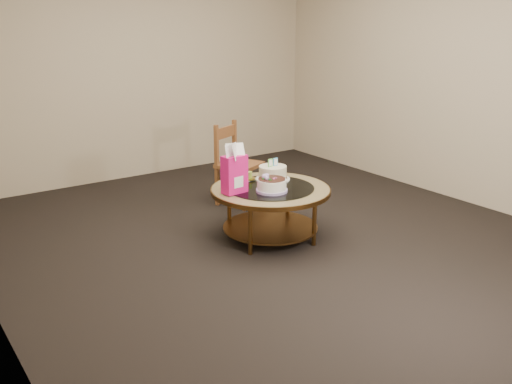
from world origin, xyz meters
TOP-DOWN VIEW (x-y plane):
  - ground at (0.00, 0.00)m, footprint 5.00×5.00m
  - room_walls at (0.00, 0.00)m, footprint 4.52×5.02m
  - coffee_table at (0.00, -0.00)m, footprint 1.02×1.02m
  - decorated_cake at (-0.06, -0.10)m, footprint 0.26×0.26m
  - cream_cake at (0.15, 0.17)m, footprint 0.30×0.30m
  - gift_bag at (-0.33, 0.05)m, footprint 0.21×0.16m
  - pillar_candle at (-0.03, 0.28)m, footprint 0.12×0.12m
  - dining_chair at (0.28, 0.96)m, footprint 0.50×0.50m

SIDE VIEW (x-z plane):
  - ground at x=0.00m, z-range 0.00..0.00m
  - coffee_table at x=0.00m, z-range 0.15..0.61m
  - dining_chair at x=0.28m, z-range 0.01..0.83m
  - pillar_candle at x=-0.03m, z-range 0.44..0.53m
  - decorated_cake at x=-0.06m, z-range 0.43..0.58m
  - cream_cake at x=0.15m, z-range 0.42..0.61m
  - gift_bag at x=-0.33m, z-range 0.46..0.86m
  - room_walls at x=0.00m, z-range 0.24..2.85m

